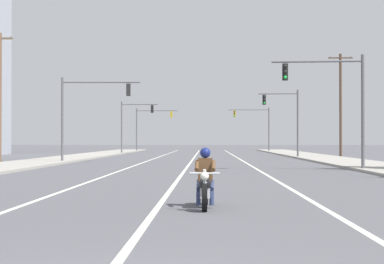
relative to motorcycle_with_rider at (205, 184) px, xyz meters
name	(u,v)px	position (x,y,z in m)	size (l,w,h in m)	color
lane_stripe_center	(192,160)	(-1.16, 35.77, -0.58)	(0.16, 100.00, 0.01)	beige
lane_stripe_left	(150,160)	(-4.58, 35.77, -0.58)	(0.16, 100.00, 0.01)	beige
lane_stripe_right	(242,160)	(2.85, 35.77, -0.58)	(0.16, 100.00, 0.01)	beige
sidewalk_kerb_right	(347,162)	(10.12, 30.77, -0.52)	(4.40, 110.00, 0.14)	#9E998E
sidewalk_kerb_left	(43,162)	(-11.89, 30.77, -0.52)	(4.40, 110.00, 0.14)	#9E998E
motorcycle_with_rider	(205,184)	(0.00, 0.00, 0.00)	(0.70, 2.19, 1.46)	black
traffic_signal_near_right	(336,94)	(6.95, 18.73, 3.51)	(4.91, 0.47, 6.20)	#56565B
traffic_signal_near_left	(85,106)	(-8.81, 30.77, 3.56)	(5.74, 0.49, 6.20)	#56565B
traffic_signal_mid_right	(287,114)	(7.29, 42.63, 3.43)	(3.66, 0.37, 6.20)	#56565B
traffic_signal_mid_left	(132,119)	(-8.85, 59.88, 3.48)	(4.37, 0.38, 6.20)	#56565B
traffic_signal_far_right	(257,122)	(7.02, 73.60, 3.56)	(5.72, 0.41, 6.20)	#56565B
traffic_signal_far_left	(149,122)	(-8.32, 76.01, 3.58)	(5.98, 0.37, 6.20)	#56565B
utility_pole_left_near	(0,95)	(-14.78, 29.78, 4.25)	(1.84, 0.26, 9.32)	brown
utility_pole_right_far	(341,103)	(13.10, 47.10, 4.68)	(2.38, 0.26, 10.07)	#4C3828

